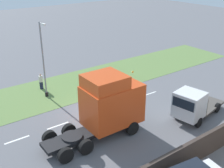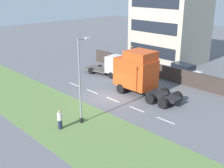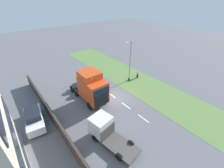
{
  "view_description": "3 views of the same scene",
  "coord_description": "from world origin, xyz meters",
  "px_view_note": "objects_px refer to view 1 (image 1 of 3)",
  "views": [
    {
      "loc": [
        17.47,
        -11.5,
        11.64
      ],
      "look_at": [
        1.22,
        0.4,
        2.84
      ],
      "focal_mm": 45.0,
      "sensor_mm": 36.0,
      "label": 1
    },
    {
      "loc": [
        -18.08,
        -19.29,
        10.72
      ],
      "look_at": [
        -1.93,
        -2.59,
        2.61
      ],
      "focal_mm": 45.0,
      "sensor_mm": 36.0,
      "label": 2
    },
    {
      "loc": [
        11.65,
        14.02,
        13.44
      ],
      "look_at": [
        0.94,
        0.56,
        2.97
      ],
      "focal_mm": 24.0,
      "sensor_mm": 36.0,
      "label": 3
    }
  ],
  "objects_px": {
    "lamp_post": "(44,64)",
    "pedestrian": "(41,82)",
    "lorry_cab": "(109,104)",
    "flatbed_truck": "(192,105)"
  },
  "relations": [
    {
      "from": "lamp_post",
      "to": "pedestrian",
      "type": "relative_size",
      "value": 4.41
    },
    {
      "from": "lamp_post",
      "to": "flatbed_truck",
      "type": "bearing_deg",
      "value": 34.62
    },
    {
      "from": "pedestrian",
      "to": "lamp_post",
      "type": "bearing_deg",
      "value": -8.52
    },
    {
      "from": "flatbed_truck",
      "to": "pedestrian",
      "type": "height_order",
      "value": "flatbed_truck"
    },
    {
      "from": "lorry_cab",
      "to": "pedestrian",
      "type": "xyz_separation_m",
      "value": [
        -10.28,
        -0.89,
        -1.55
      ]
    },
    {
      "from": "lorry_cab",
      "to": "lamp_post",
      "type": "distance_m",
      "value": 8.45
    },
    {
      "from": "lorry_cab",
      "to": "pedestrian",
      "type": "bearing_deg",
      "value": -174.72
    },
    {
      "from": "flatbed_truck",
      "to": "pedestrian",
      "type": "relative_size",
      "value": 3.6
    },
    {
      "from": "lorry_cab",
      "to": "pedestrian",
      "type": "relative_size",
      "value": 4.73
    },
    {
      "from": "lorry_cab",
      "to": "lamp_post",
      "type": "xyz_separation_m",
      "value": [
        -8.32,
        -1.19,
        0.94
      ]
    }
  ]
}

